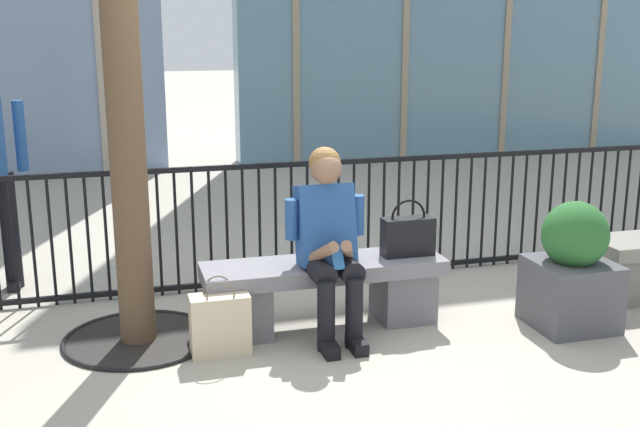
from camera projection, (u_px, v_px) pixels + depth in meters
The scene contains 7 objects.
ground_plane at pixel (324, 326), 5.10m from camera, with size 60.00×60.00×0.00m, color #A8A091.
stone_bench at pixel (324, 287), 5.04m from camera, with size 1.60×0.44×0.45m.
seated_person_with_phone at pixel (329, 237), 4.82m from camera, with size 0.52×0.66×1.21m.
handbag_on_bench at pixel (408, 235), 5.10m from camera, with size 0.35×0.14×0.38m.
shopping_bag at pixel (220, 324), 4.62m from camera, with size 0.36×0.18×0.48m.
plaza_railing at pixel (292, 223), 5.83m from camera, with size 9.72×0.04×0.96m.
planter at pixel (572, 270), 5.01m from camera, with size 0.51×0.51×0.85m.
Camera 1 is at (-1.32, -4.59, 1.95)m, focal length 42.89 mm.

